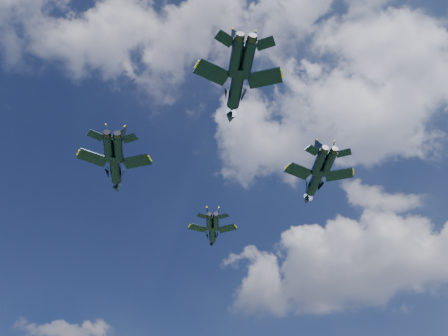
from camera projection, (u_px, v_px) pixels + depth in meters
jet_lead at (213, 234)px, 96.64m from camera, size 10.10×13.51×3.29m
jet_left at (116, 169)px, 81.87m from camera, size 13.75×16.71×4.20m
jet_right at (315, 182)px, 85.30m from camera, size 13.88×16.77×4.22m
jet_slot at (236, 90)px, 66.79m from camera, size 13.72×16.47×4.16m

